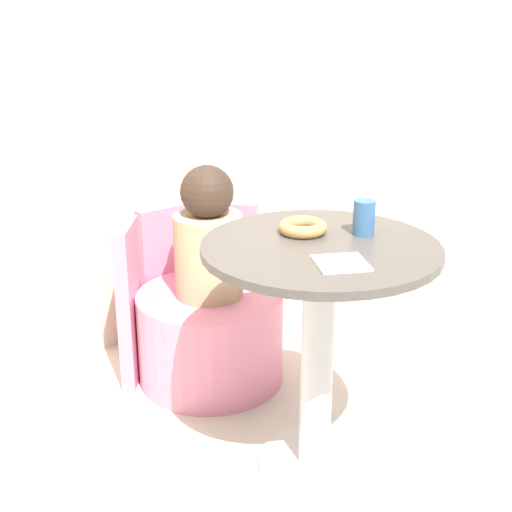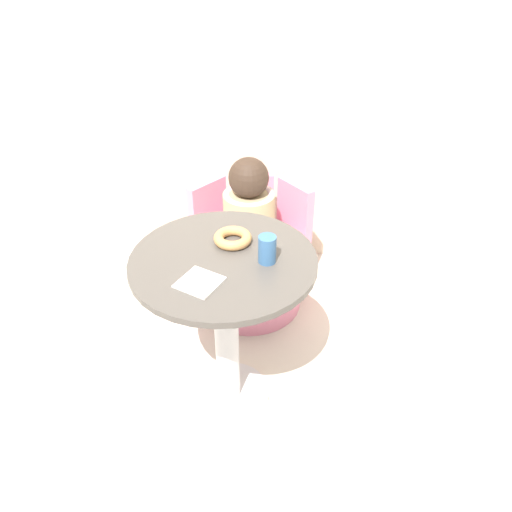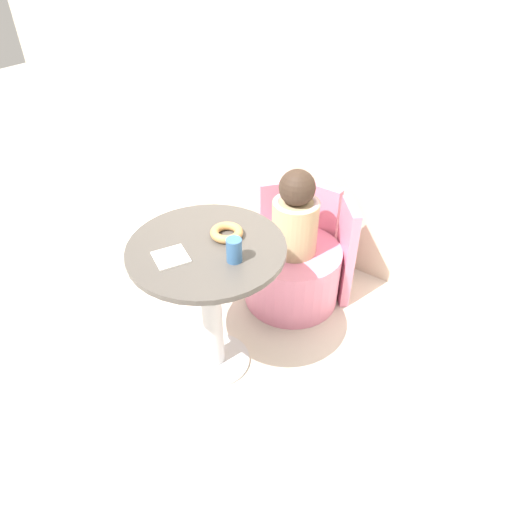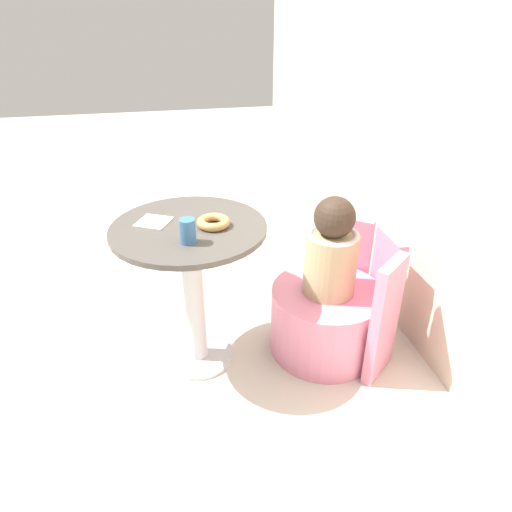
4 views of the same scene
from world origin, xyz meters
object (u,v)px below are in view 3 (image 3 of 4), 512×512
(cup, at_px, (234,250))
(child_figure, at_px, (295,216))
(tub_chair, at_px, (292,274))
(donut, at_px, (227,233))
(round_table, at_px, (209,283))

(cup, bearing_deg, child_figure, 98.80)
(tub_chair, xyz_separation_m, donut, (-0.03, -0.53, 0.58))
(tub_chair, distance_m, child_figure, 0.40)
(child_figure, bearing_deg, donut, -92.98)
(tub_chair, relative_size, child_figure, 1.13)
(child_figure, height_order, cup, cup)
(round_table, height_order, tub_chair, round_table)
(round_table, distance_m, cup, 0.30)
(round_table, height_order, cup, cup)
(round_table, distance_m, tub_chair, 0.73)
(tub_chair, height_order, donut, donut)
(tub_chair, relative_size, donut, 3.85)
(tub_chair, height_order, cup, cup)
(child_figure, bearing_deg, tub_chair, 0.00)
(donut, distance_m, cup, 0.18)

